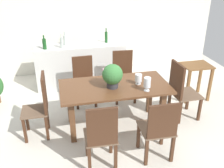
{
  "coord_description": "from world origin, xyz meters",
  "views": [
    {
      "loc": [
        -0.87,
        -3.7,
        2.61
      ],
      "look_at": [
        -0.02,
        0.06,
        0.75
      ],
      "focal_mm": 41.06,
      "sensor_mm": 36.0,
      "label": 1
    }
  ],
  "objects_px": {
    "chair_near_left": "(101,135)",
    "chair_near_right": "(159,128)",
    "chair_foot_end": "(181,89)",
    "crystal_vase_left": "(147,83)",
    "wine_bottle_clear": "(44,44)",
    "wine_bottle_dark": "(62,43)",
    "side_table": "(195,74)",
    "wine_glass": "(108,74)",
    "wine_bottle_amber": "(65,40)",
    "chair_far_left": "(84,78)",
    "crystal_vase_center_near": "(138,78)",
    "chair_head_end": "(40,104)",
    "chair_far_right": "(123,73)",
    "kitchen_counter": "(81,65)",
    "wine_bottle_green": "(106,37)",
    "dining_table": "(115,92)",
    "flower_centerpiece": "(112,75)"
  },
  "relations": [
    {
      "from": "chair_near_left",
      "to": "chair_foot_end",
      "type": "distance_m",
      "value": 1.86
    },
    {
      "from": "chair_near_right",
      "to": "wine_glass",
      "type": "distance_m",
      "value": 1.36
    },
    {
      "from": "chair_far_right",
      "to": "crystal_vase_left",
      "type": "distance_m",
      "value": 1.31
    },
    {
      "from": "chair_foot_end",
      "to": "wine_bottle_green",
      "type": "bearing_deg",
      "value": 24.8
    },
    {
      "from": "chair_far_right",
      "to": "kitchen_counter",
      "type": "height_order",
      "value": "chair_far_right"
    },
    {
      "from": "dining_table",
      "to": "wine_glass",
      "type": "bearing_deg",
      "value": 100.8
    },
    {
      "from": "flower_centerpiece",
      "to": "chair_head_end",
      "type": "bearing_deg",
      "value": 177.73
    },
    {
      "from": "side_table",
      "to": "chair_foot_end",
      "type": "bearing_deg",
      "value": -135.56
    },
    {
      "from": "chair_near_right",
      "to": "wine_bottle_amber",
      "type": "relative_size",
      "value": 3.35
    },
    {
      "from": "chair_near_right",
      "to": "wine_glass",
      "type": "bearing_deg",
      "value": -68.46
    },
    {
      "from": "chair_near_left",
      "to": "wine_bottle_clear",
      "type": "relative_size",
      "value": 3.46
    },
    {
      "from": "chair_near_right",
      "to": "chair_foot_end",
      "type": "bearing_deg",
      "value": -127.97
    },
    {
      "from": "crystal_vase_left",
      "to": "wine_bottle_amber",
      "type": "bearing_deg",
      "value": 117.81
    },
    {
      "from": "crystal_vase_left",
      "to": "wine_glass",
      "type": "height_order",
      "value": "crystal_vase_left"
    },
    {
      "from": "chair_near_left",
      "to": "chair_near_right",
      "type": "xyz_separation_m",
      "value": [
        0.8,
        -0.0,
        -0.02
      ]
    },
    {
      "from": "chair_near_right",
      "to": "kitchen_counter",
      "type": "xyz_separation_m",
      "value": [
        -0.77,
        2.75,
        -0.07
      ]
    },
    {
      "from": "chair_head_end",
      "to": "kitchen_counter",
      "type": "relative_size",
      "value": 0.54
    },
    {
      "from": "chair_head_end",
      "to": "chair_far_left",
      "type": "bearing_deg",
      "value": 141.21
    },
    {
      "from": "flower_centerpiece",
      "to": "wine_bottle_dark",
      "type": "xyz_separation_m",
      "value": [
        -0.71,
        1.71,
        0.08
      ]
    },
    {
      "from": "wine_bottle_clear",
      "to": "side_table",
      "type": "bearing_deg",
      "value": -19.37
    },
    {
      "from": "chair_near_left",
      "to": "flower_centerpiece",
      "type": "relative_size",
      "value": 2.58
    },
    {
      "from": "chair_near_left",
      "to": "crystal_vase_left",
      "type": "bearing_deg",
      "value": -139.85
    },
    {
      "from": "chair_near_left",
      "to": "side_table",
      "type": "xyz_separation_m",
      "value": [
        2.23,
        1.58,
        -0.02
      ]
    },
    {
      "from": "chair_far_right",
      "to": "wine_bottle_dark",
      "type": "bearing_deg",
      "value": 152.92
    },
    {
      "from": "chair_near_left",
      "to": "chair_near_right",
      "type": "distance_m",
      "value": 0.8
    },
    {
      "from": "chair_foot_end",
      "to": "wine_bottle_clear",
      "type": "bearing_deg",
      "value": 51.59
    },
    {
      "from": "chair_foot_end",
      "to": "crystal_vase_left",
      "type": "height_order",
      "value": "chair_foot_end"
    },
    {
      "from": "dining_table",
      "to": "chair_near_left",
      "type": "distance_m",
      "value": 1.05
    },
    {
      "from": "wine_glass",
      "to": "wine_bottle_dark",
      "type": "distance_m",
      "value": 1.58
    },
    {
      "from": "flower_centerpiece",
      "to": "wine_glass",
      "type": "bearing_deg",
      "value": 90.25
    },
    {
      "from": "chair_far_left",
      "to": "crystal_vase_center_near",
      "type": "relative_size",
      "value": 5.27
    },
    {
      "from": "chair_foot_end",
      "to": "side_table",
      "type": "xyz_separation_m",
      "value": [
        0.64,
        0.62,
        -0.05
      ]
    },
    {
      "from": "chair_far_left",
      "to": "wine_bottle_green",
      "type": "height_order",
      "value": "wine_bottle_green"
    },
    {
      "from": "wine_bottle_amber",
      "to": "crystal_vase_left",
      "type": "bearing_deg",
      "value": -62.19
    },
    {
      "from": "wine_bottle_dark",
      "to": "side_table",
      "type": "xyz_separation_m",
      "value": [
        2.58,
        -1.05,
        -0.52
      ]
    },
    {
      "from": "chair_far_left",
      "to": "wine_glass",
      "type": "height_order",
      "value": "chair_far_left"
    },
    {
      "from": "chair_foot_end",
      "to": "wine_bottle_green",
      "type": "distance_m",
      "value": 2.14
    },
    {
      "from": "chair_near_left",
      "to": "crystal_vase_left",
      "type": "distance_m",
      "value": 1.15
    },
    {
      "from": "chair_near_left",
      "to": "chair_head_end",
      "type": "relative_size",
      "value": 0.95
    },
    {
      "from": "chair_head_end",
      "to": "wine_glass",
      "type": "xyz_separation_m",
      "value": [
        1.15,
        0.27,
        0.3
      ]
    },
    {
      "from": "crystal_vase_center_near",
      "to": "wine_glass",
      "type": "distance_m",
      "value": 0.53
    },
    {
      "from": "chair_foot_end",
      "to": "chair_near_right",
      "type": "bearing_deg",
      "value": 137.9
    },
    {
      "from": "flower_centerpiece",
      "to": "side_table",
      "type": "distance_m",
      "value": 2.04
    },
    {
      "from": "chair_near_right",
      "to": "wine_bottle_green",
      "type": "relative_size",
      "value": 2.99
    },
    {
      "from": "chair_far_right",
      "to": "wine_glass",
      "type": "distance_m",
      "value": 0.9
    },
    {
      "from": "wine_bottle_dark",
      "to": "wine_bottle_clear",
      "type": "relative_size",
      "value": 0.98
    },
    {
      "from": "wine_glass",
      "to": "wine_bottle_clear",
      "type": "bearing_deg",
      "value": 127.38
    },
    {
      "from": "crystal_vase_center_near",
      "to": "wine_bottle_clear",
      "type": "distance_m",
      "value": 2.26
    },
    {
      "from": "chair_far_left",
      "to": "wine_bottle_dark",
      "type": "relative_size",
      "value": 3.27
    },
    {
      "from": "chair_near_left",
      "to": "chair_head_end",
      "type": "distance_m",
      "value": 1.25
    }
  ]
}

